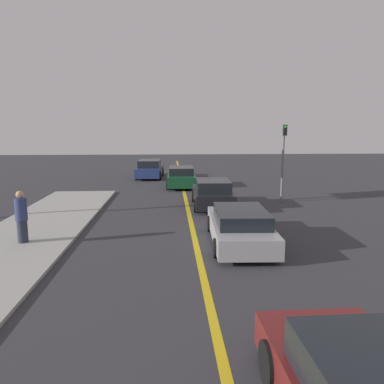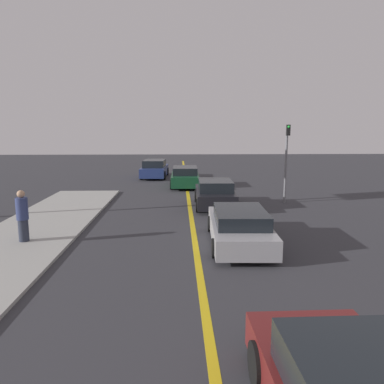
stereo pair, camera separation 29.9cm
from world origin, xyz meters
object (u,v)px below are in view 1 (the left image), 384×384
at_px(car_ahead_center, 240,226).
at_px(pedestrian_far_standing, 21,217).
at_px(car_oncoming_far, 150,169).
at_px(traffic_light, 283,155).
at_px(car_parked_left_lot, 181,177).
at_px(car_far_distant, 213,194).

distance_m(car_ahead_center, pedestrian_far_standing, 7.30).
xyz_separation_m(car_oncoming_far, pedestrian_far_standing, (-3.34, -17.46, 0.29)).
relative_size(pedestrian_far_standing, traffic_light, 0.43).
height_order(car_parked_left_lot, pedestrian_far_standing, pedestrian_far_standing).
bearing_deg(car_far_distant, traffic_light, 14.61).
xyz_separation_m(car_ahead_center, pedestrian_far_standing, (-7.29, 0.24, 0.37)).
relative_size(car_far_distant, car_oncoming_far, 0.88).
relative_size(car_parked_left_lot, car_oncoming_far, 0.97).
xyz_separation_m(car_far_distant, traffic_light, (3.78, 0.90, 1.84)).
distance_m(car_ahead_center, car_oncoming_far, 18.14).
distance_m(car_ahead_center, car_far_distant, 6.10).
height_order(car_parked_left_lot, car_oncoming_far, car_oncoming_far).
distance_m(car_ahead_center, traffic_light, 8.06).
bearing_deg(car_ahead_center, pedestrian_far_standing, -179.70).
relative_size(car_parked_left_lot, pedestrian_far_standing, 2.57).
distance_m(car_oncoming_far, traffic_light, 13.20).
bearing_deg(car_parked_left_lot, car_far_distant, -77.78).
height_order(pedestrian_far_standing, traffic_light, traffic_light).
height_order(car_far_distant, car_oncoming_far, car_oncoming_far).
bearing_deg(pedestrian_far_standing, car_far_distant, 39.68).
bearing_deg(car_far_distant, car_oncoming_far, 108.98).
xyz_separation_m(car_parked_left_lot, pedestrian_far_standing, (-5.69, -12.67, 0.32)).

